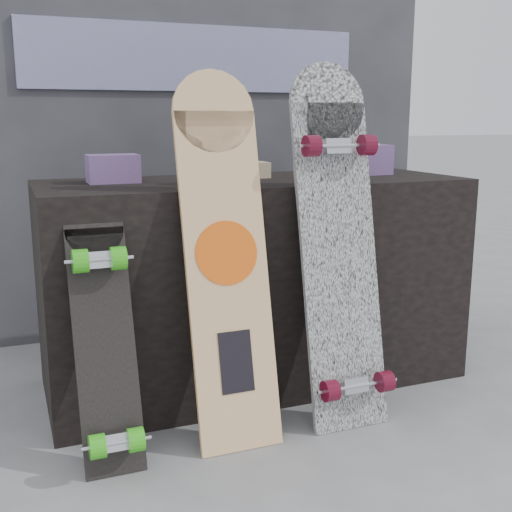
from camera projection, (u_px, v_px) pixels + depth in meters
name	position (u px, v px, depth m)	size (l,w,h in m)	color
ground	(309.00, 433.00, 2.14)	(60.00, 60.00, 0.00)	slate
vendor_table	(255.00, 282.00, 2.51)	(1.60, 0.60, 0.80)	black
booth	(191.00, 102.00, 3.13)	(2.40, 0.22, 2.20)	#333338
merch_box_purple	(113.00, 169.00, 2.29)	(0.18, 0.12, 0.10)	#633A77
merch_box_small	(370.00, 159.00, 2.64)	(0.14, 0.14, 0.12)	#633A77
merch_box_flat	(240.00, 170.00, 2.47)	(0.22, 0.10, 0.06)	#D1B78C
longboard_geisha	(225.00, 248.00, 2.03)	(0.27, 0.31, 1.18)	beige
longboard_celtic	(332.00, 272.00, 2.18)	(0.21, 0.27, 0.97)	#D1B18F
longboard_cascadia	(339.00, 238.00, 2.15)	(0.28, 0.33, 1.22)	white
skateboard_dark	(105.00, 334.00, 1.90)	(0.18, 0.32, 0.79)	black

